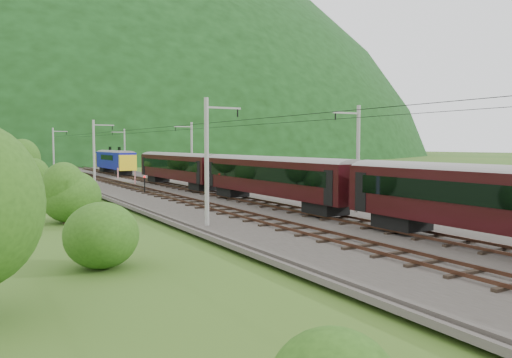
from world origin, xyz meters
TOP-DOWN VIEW (x-y plane):
  - ground at (0.00, 0.00)m, footprint 600.00×600.00m
  - railbed at (0.00, 10.00)m, footprint 14.00×220.00m
  - track_left at (-2.40, 10.00)m, footprint 2.40×220.00m
  - track_right at (2.40, 10.00)m, footprint 2.40×220.00m
  - catenary_left at (-6.12, 32.00)m, footprint 2.54×192.28m
  - catenary_right at (6.12, 32.00)m, footprint 2.54×192.28m
  - overhead_wires at (0.00, 10.00)m, footprint 4.83×198.00m
  - mountain_main at (0.00, 260.00)m, footprint 504.00×360.00m
  - train at (2.40, -4.69)m, footprint 2.73×131.99m
  - hazard_post_near at (-0.42, 35.10)m, footprint 0.18×0.18m
  - hazard_post_far at (0.61, 47.66)m, footprint 0.17×0.17m
  - signal at (-3.28, 22.03)m, footprint 0.20×0.20m
  - vegetation_left at (-14.09, 12.01)m, footprint 12.70×143.68m
  - vegetation_right at (12.78, 0.80)m, footprint 5.73×94.50m

SIDE VIEW (x-z plane):
  - ground at x=0.00m, z-range 0.00..0.00m
  - mountain_main at x=0.00m, z-range -122.00..122.00m
  - railbed at x=0.00m, z-range 0.00..0.30m
  - track_left at x=-2.40m, z-range 0.24..0.51m
  - track_right at x=2.40m, z-range 0.24..0.51m
  - hazard_post_far at x=0.61m, z-range 0.30..1.87m
  - hazard_post_near at x=-0.42m, z-range 0.30..1.99m
  - signal at x=-3.28m, z-range 0.46..2.31m
  - vegetation_right at x=12.78m, z-range -0.16..3.06m
  - vegetation_left at x=-14.09m, z-range -0.61..5.52m
  - train at x=2.40m, z-range 0.91..5.64m
  - catenary_left at x=-6.12m, z-range 0.50..8.50m
  - catenary_right at x=6.12m, z-range 0.50..8.50m
  - overhead_wires at x=0.00m, z-range 7.08..7.12m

